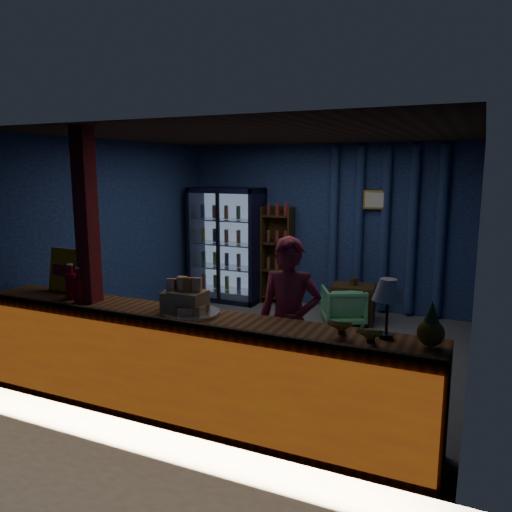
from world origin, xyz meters
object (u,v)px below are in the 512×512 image
at_px(shopkeeper, 289,323).
at_px(green_chair, 343,305).
at_px(table_lamp, 388,292).
at_px(pastry_tray, 191,311).

bearing_deg(shopkeeper, green_chair, 82.93).
bearing_deg(table_lamp, shopkeeper, 154.14).
height_order(shopkeeper, green_chair, shopkeeper).
relative_size(shopkeeper, table_lamp, 3.51).
bearing_deg(pastry_tray, green_chair, 80.48).
xyz_separation_m(shopkeeper, pastry_tray, (-0.72, -0.53, 0.17)).
xyz_separation_m(pastry_tray, table_lamp, (1.68, 0.07, 0.33)).
bearing_deg(green_chair, shopkeeper, 67.38).
bearing_deg(pastry_tray, shopkeeper, 36.29).
relative_size(shopkeeper, green_chair, 2.74).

